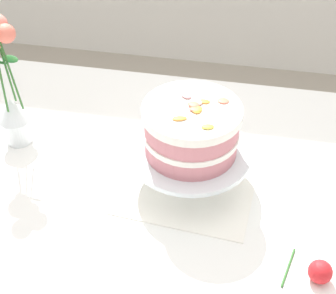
{
  "coord_description": "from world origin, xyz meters",
  "views": [
    {
      "loc": [
        0.2,
        -0.84,
        1.6
      ],
      "look_at": [
        0.03,
        0.01,
        0.86
      ],
      "focal_mm": 52.81,
      "sensor_mm": 36.0,
      "label": 1
    }
  ],
  "objects_px": {
    "layer_cake": "(191,129)",
    "fallen_rose": "(320,272)",
    "cake_stand": "(190,156)",
    "dining_table": "(153,215)",
    "flower_vase": "(7,89)"
  },
  "relations": [
    {
      "from": "layer_cake",
      "to": "fallen_rose",
      "type": "xyz_separation_m",
      "value": [
        0.3,
        -0.23,
        -0.14
      ]
    },
    {
      "from": "layer_cake",
      "to": "cake_stand",
      "type": "bearing_deg",
      "value": -170.82
    },
    {
      "from": "fallen_rose",
      "to": "layer_cake",
      "type": "bearing_deg",
      "value": 142.25
    },
    {
      "from": "cake_stand",
      "to": "dining_table",
      "type": "bearing_deg",
      "value": -148.18
    },
    {
      "from": "cake_stand",
      "to": "flower_vase",
      "type": "relative_size",
      "value": 0.8
    },
    {
      "from": "dining_table",
      "to": "layer_cake",
      "type": "bearing_deg",
      "value": 31.81
    },
    {
      "from": "flower_vase",
      "to": "fallen_rose",
      "type": "distance_m",
      "value": 0.85
    },
    {
      "from": "flower_vase",
      "to": "layer_cake",
      "type": "bearing_deg",
      "value": -7.87
    },
    {
      "from": "layer_cake",
      "to": "flower_vase",
      "type": "height_order",
      "value": "flower_vase"
    },
    {
      "from": "cake_stand",
      "to": "fallen_rose",
      "type": "relative_size",
      "value": 2.85
    },
    {
      "from": "dining_table",
      "to": "flower_vase",
      "type": "relative_size",
      "value": 3.88
    },
    {
      "from": "layer_cake",
      "to": "dining_table",
      "type": "bearing_deg",
      "value": -148.19
    },
    {
      "from": "dining_table",
      "to": "cake_stand",
      "type": "relative_size",
      "value": 4.83
    },
    {
      "from": "layer_cake",
      "to": "fallen_rose",
      "type": "height_order",
      "value": "layer_cake"
    },
    {
      "from": "dining_table",
      "to": "cake_stand",
      "type": "bearing_deg",
      "value": 31.82
    }
  ]
}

